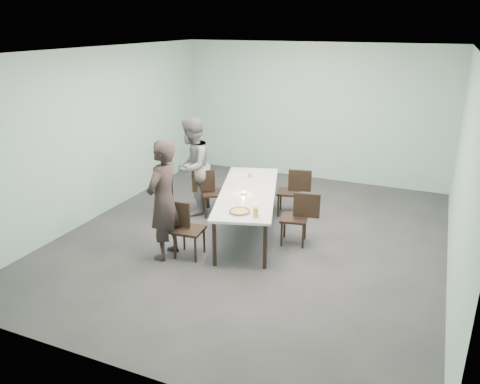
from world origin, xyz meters
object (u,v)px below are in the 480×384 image
at_px(chair_far_right, 293,189).
at_px(chair_far_left, 210,189).
at_px(diner_far, 192,167).
at_px(side_plate, 255,204).
at_px(tealight, 244,193).
at_px(water_tumbler, 256,213).
at_px(table, 248,194).
at_px(pizza, 240,212).
at_px(beer_glass, 256,213).
at_px(amber_tumbler, 250,175).
at_px(diner_near, 164,200).
at_px(chair_near_right, 299,215).
at_px(chair_near_left, 184,225).

bearing_deg(chair_far_right, chair_far_left, 13.54).
height_order(diner_far, side_plate, diner_far).
bearing_deg(tealight, water_tumbler, -55.95).
xyz_separation_m(table, pizza, (0.25, -0.92, 0.08)).
bearing_deg(side_plate, tealight, 134.03).
bearing_deg(beer_glass, amber_tumbler, 114.62).
bearing_deg(diner_near, amber_tumbler, 166.00).
xyz_separation_m(chair_far_left, pizza, (1.18, -1.35, 0.27)).
distance_m(chair_near_right, amber_tumbler, 1.41).
bearing_deg(chair_near_left, tealight, 54.53).
bearing_deg(chair_near_right, diner_near, 25.05).
bearing_deg(water_tumbler, diner_near, -164.88).
xyz_separation_m(chair_far_right, diner_near, (-1.29, -2.36, 0.42)).
bearing_deg(tealight, beer_glass, -56.83).
xyz_separation_m(diner_far, side_plate, (1.61, -0.94, -0.15)).
distance_m(chair_far_right, beer_glass, 2.08).
distance_m(chair_far_left, beer_glass, 2.06).
bearing_deg(tealight, diner_near, -126.46).
bearing_deg(diner_far, chair_near_right, 69.66).
relative_size(chair_near_right, chair_far_right, 1.00).
height_order(chair_far_left, chair_near_right, same).
bearing_deg(table, amber_tumbler, 109.41).
bearing_deg(side_plate, diner_far, 149.53).
relative_size(water_tumbler, tealight, 1.61).
xyz_separation_m(table, tealight, (-0.00, -0.18, 0.08)).
distance_m(side_plate, amber_tumbler, 1.34).
bearing_deg(water_tumbler, chair_far_left, 136.50).
xyz_separation_m(table, side_plate, (0.33, -0.53, 0.06)).
relative_size(chair_far_left, chair_near_right, 1.00).
bearing_deg(chair_near_right, water_tumbler, 54.36).
bearing_deg(chair_near_left, beer_glass, 3.52).
distance_m(diner_far, water_tumbler, 2.24).
xyz_separation_m(diner_far, tealight, (1.27, -0.60, -0.13)).
xyz_separation_m(diner_near, water_tumbler, (1.32, 0.36, -0.12)).
bearing_deg(chair_near_left, amber_tumbler, 74.90).
height_order(chair_near_left, diner_near, diner_near).
xyz_separation_m(chair_far_right, side_plate, (-0.14, -1.60, 0.25)).
relative_size(diner_far, side_plate, 10.02).
height_order(chair_far_right, amber_tumbler, chair_far_right).
xyz_separation_m(chair_far_right, water_tumbler, (0.03, -2.00, 0.29)).
bearing_deg(side_plate, pizza, -102.27).
relative_size(chair_near_left, side_plate, 4.83).
distance_m(table, chair_near_right, 0.94).
height_order(table, diner_near, diner_near).
relative_size(chair_far_right, amber_tumbler, 10.88).
height_order(chair_far_right, water_tumbler, chair_far_right).
bearing_deg(diner_near, diner_far, -162.79).
xyz_separation_m(diner_near, beer_glass, (1.34, 0.30, -0.09)).
distance_m(chair_near_left, chair_near_right, 1.84).
bearing_deg(tealight, side_plate, -45.97).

